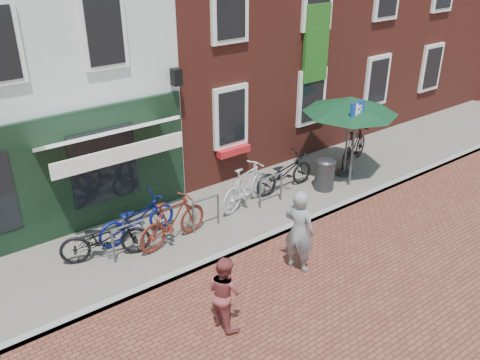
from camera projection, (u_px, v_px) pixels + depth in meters
ground at (286, 233)px, 12.25m from camera, size 80.00×80.00×0.00m
sidewalk at (277, 196)px, 13.84m from camera, size 24.00×3.00×0.10m
litter_bin at (325, 172)px, 13.89m from camera, size 0.53×0.53×0.98m
parking_sign at (355, 129)px, 13.58m from camera, size 0.50×0.08×2.43m
parasol at (351, 102)px, 13.97m from camera, size 2.64×2.64×2.44m
woman at (299, 231)px, 10.60m from camera, size 0.64×0.78×1.86m
boy at (225, 292)px, 9.12m from camera, size 0.59×0.74×1.46m
bicycle_0 at (105, 238)px, 10.94m from camera, size 2.05×1.25×1.02m
bicycle_1 at (173, 221)px, 11.47m from camera, size 1.94×0.83×1.13m
bicycle_2 at (136, 218)px, 11.68m from camera, size 1.96×0.77×1.02m
bicycle_3 at (246, 185)px, 13.05m from camera, size 1.95×1.01×1.13m
bicycle_4 at (284, 173)px, 13.85m from camera, size 1.94×0.69×1.02m
bicycle_5 at (354, 146)px, 15.38m from camera, size 1.94×1.17×1.13m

